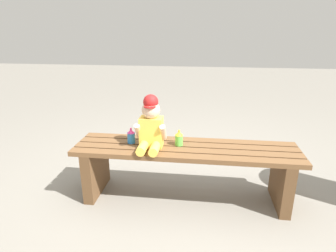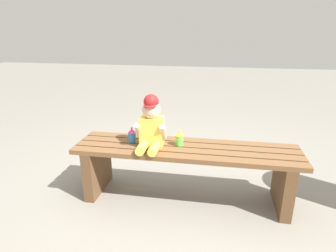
{
  "view_description": "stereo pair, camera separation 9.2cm",
  "coord_description": "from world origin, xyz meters",
  "px_view_note": "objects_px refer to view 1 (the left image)",
  "views": [
    {
      "loc": [
        0.12,
        -2.01,
        1.31
      ],
      "look_at": [
        -0.13,
        -0.05,
        0.62
      ],
      "focal_mm": 30.58,
      "sensor_mm": 36.0,
      "label": 1
    },
    {
      "loc": [
        0.21,
        -1.99,
        1.31
      ],
      "look_at": [
        -0.13,
        -0.05,
        0.62
      ],
      "focal_mm": 30.58,
      "sensor_mm": 36.0,
      "label": 2
    }
  ],
  "objects_px": {
    "child_figure": "(151,125)",
    "sippy_cup_right": "(179,138)",
    "park_bench": "(185,163)",
    "sippy_cup_left": "(131,136)"
  },
  "relations": [
    {
      "from": "child_figure",
      "to": "sippy_cup_right",
      "type": "height_order",
      "value": "child_figure"
    },
    {
      "from": "park_bench",
      "to": "sippy_cup_right",
      "type": "xyz_separation_m",
      "value": [
        -0.06,
        0.03,
        0.2
      ]
    },
    {
      "from": "sippy_cup_left",
      "to": "sippy_cup_right",
      "type": "relative_size",
      "value": 1.0
    },
    {
      "from": "park_bench",
      "to": "sippy_cup_left",
      "type": "distance_m",
      "value": 0.47
    },
    {
      "from": "sippy_cup_right",
      "to": "park_bench",
      "type": "bearing_deg",
      "value": -25.51
    },
    {
      "from": "child_figure",
      "to": "sippy_cup_left",
      "type": "height_order",
      "value": "child_figure"
    },
    {
      "from": "child_figure",
      "to": "sippy_cup_left",
      "type": "relative_size",
      "value": 3.26
    },
    {
      "from": "sippy_cup_right",
      "to": "sippy_cup_left",
      "type": "bearing_deg",
      "value": 180.0
    },
    {
      "from": "child_figure",
      "to": "sippy_cup_right",
      "type": "distance_m",
      "value": 0.25
    },
    {
      "from": "child_figure",
      "to": "sippy_cup_right",
      "type": "relative_size",
      "value": 3.26
    }
  ]
}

